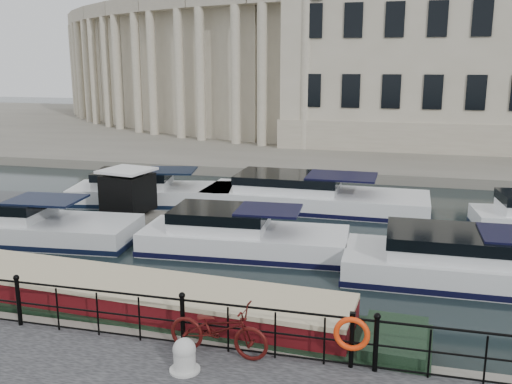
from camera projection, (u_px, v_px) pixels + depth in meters
ground_plane at (217, 324)px, 14.39m from camera, size 160.00×160.00×0.00m
far_bank at (354, 132)px, 51.13m from camera, size 120.00×42.00×0.55m
railing at (183, 318)px, 11.99m from camera, size 24.14×0.14×1.22m
civic_building at (340, 54)px, 45.80m from camera, size 53.55×31.84×16.85m
bicycle at (218, 329)px, 11.66m from camera, size 2.20×0.90×1.13m
mooring_bollard at (184, 356)px, 11.09m from camera, size 0.61×0.61×0.68m
life_ring_post at (352, 335)px, 11.07m from camera, size 0.71×0.19×1.17m
narrowboat at (91, 306)px, 14.52m from camera, size 16.76×3.26×1.61m
harbour_hut at (128, 196)px, 23.88m from camera, size 2.92×2.58×2.16m
cabin_cruisers at (271, 222)px, 22.18m from camera, size 26.88×10.67×1.99m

